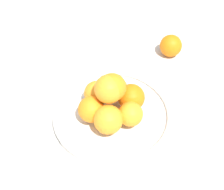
# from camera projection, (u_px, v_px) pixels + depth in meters

# --- Properties ---
(ground_plane) EXTENTS (4.00, 4.00, 0.00)m
(ground_plane) POSITION_uv_depth(u_px,v_px,m) (112.00, 118.00, 0.85)
(ground_plane) COLOR beige
(fruit_bowl) EXTENTS (0.32, 0.32, 0.03)m
(fruit_bowl) POSITION_uv_depth(u_px,v_px,m) (112.00, 114.00, 0.84)
(fruit_bowl) COLOR silver
(fruit_bowl) RESTS_ON ground_plane
(orange_pile) EXTENTS (0.18, 0.17, 0.13)m
(orange_pile) POSITION_uv_depth(u_px,v_px,m) (111.00, 100.00, 0.79)
(orange_pile) COLOR orange
(orange_pile) RESTS_ON fruit_bowl
(stray_orange) EXTENTS (0.07, 0.07, 0.07)m
(stray_orange) POSITION_uv_depth(u_px,v_px,m) (171.00, 46.00, 1.01)
(stray_orange) COLOR orange
(stray_orange) RESTS_ON ground_plane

